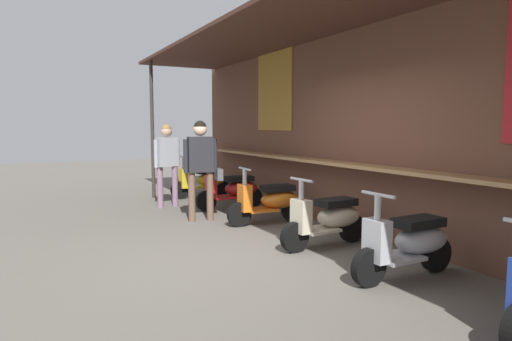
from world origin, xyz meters
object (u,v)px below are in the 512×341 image
object	(u,v)px
scooter_red	(234,190)
shopper_browsing	(167,156)
shopper_with_handbag	(201,160)
scooter_orange	(271,201)
scooter_yellow	(204,181)
scooter_cream	(329,218)
scooter_silver	(410,243)

from	to	relation	value
scooter_red	shopper_browsing	xyz separation A→B (m)	(-0.84, -1.09, 0.65)
shopper_browsing	shopper_with_handbag	bearing A→B (deg)	-8.16
shopper_with_handbag	scooter_orange	bearing A→B (deg)	-118.73
scooter_orange	scooter_yellow	bearing A→B (deg)	-86.11
scooter_cream	shopper_with_handbag	bearing A→B (deg)	-70.83
shopper_with_handbag	shopper_browsing	distance (m)	1.58
scooter_yellow	scooter_cream	bearing A→B (deg)	91.36
shopper_with_handbag	shopper_browsing	size ratio (longest dim) A/B	1.03
scooter_cream	shopper_browsing	distance (m)	4.13
scooter_orange	scooter_cream	world-z (taller)	same
scooter_yellow	shopper_browsing	bearing A→B (deg)	37.24
shopper_browsing	scooter_orange	bearing A→B (deg)	11.97
scooter_red	shopper_with_handbag	bearing A→B (deg)	39.59
scooter_red	shopper_browsing	bearing A→B (deg)	-35.64
scooter_yellow	scooter_silver	distance (m)	6.14
scooter_silver	scooter_cream	bearing A→B (deg)	-90.17
scooter_red	scooter_silver	world-z (taller)	same
scooter_cream	shopper_browsing	size ratio (longest dim) A/B	0.83
shopper_with_handbag	shopper_browsing	xyz separation A→B (m)	(-1.58, -0.14, -0.03)
scooter_cream	scooter_silver	size ratio (longest dim) A/B	1.00
scooter_silver	shopper_browsing	world-z (taller)	shopper_browsing
scooter_yellow	scooter_cream	size ratio (longest dim) A/B	1.00
scooter_yellow	scooter_cream	world-z (taller)	same
scooter_red	scooter_silver	xyz separation A→B (m)	(4.51, 0.00, 0.00)
shopper_browsing	scooter_yellow	bearing A→B (deg)	112.71
shopper_with_handbag	scooter_silver	bearing A→B (deg)	-156.32
scooter_cream	scooter_orange	bearing A→B (deg)	-92.94
scooter_silver	shopper_with_handbag	size ratio (longest dim) A/B	0.81
scooter_cream	shopper_with_handbag	size ratio (longest dim) A/B	0.81
scooter_red	scooter_silver	bearing A→B (deg)	91.88
scooter_red	shopper_browsing	size ratio (longest dim) A/B	0.83
scooter_orange	shopper_with_handbag	bearing A→B (deg)	-34.32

